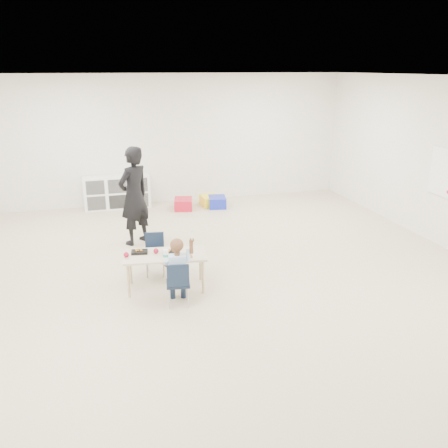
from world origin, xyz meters
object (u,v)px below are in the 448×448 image
object	(u,v)px
table	(166,271)
cubby_shelf	(117,192)
chair_near	(178,283)
child	(178,270)
adult	(134,196)

from	to	relation	value
table	cubby_shelf	distance (m)	4.25
chair_near	cubby_shelf	bearing A→B (deg)	103.79
table	chair_near	xyz separation A→B (m)	(0.08, -0.51, 0.05)
table	child	world-z (taller)	child
table	adult	world-z (taller)	adult
table	adult	size ratio (longest dim) A/B	0.69
table	cubby_shelf	xyz separation A→B (m)	(-0.41, 4.23, 0.09)
child	cubby_shelf	bearing A→B (deg)	103.79
table	adult	distance (m)	2.02
chair_near	cubby_shelf	xyz separation A→B (m)	(-0.49, 4.75, 0.05)
child	cubby_shelf	world-z (taller)	child
table	child	xyz separation A→B (m)	(0.08, -0.51, 0.22)
adult	cubby_shelf	bearing A→B (deg)	-123.18
child	adult	size ratio (longest dim) A/B	0.57
chair_near	adult	world-z (taller)	adult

